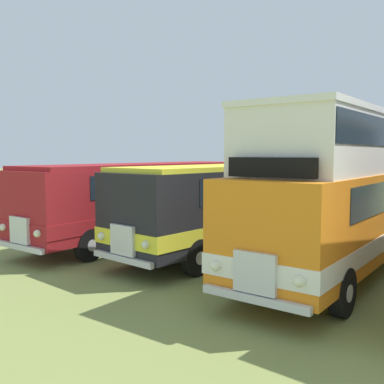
# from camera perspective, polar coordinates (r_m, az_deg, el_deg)

# --- Properties ---
(bus_first_in_row) EXTENTS (3.09, 11.36, 2.99)m
(bus_first_in_row) POSITION_cam_1_polar(r_m,az_deg,el_deg) (17.55, -5.86, -0.30)
(bus_first_in_row) COLOR maroon
(bus_first_in_row) RESTS_ON ground
(bus_second_in_row) EXTENTS (2.90, 10.06, 2.99)m
(bus_second_in_row) POSITION_cam_1_polar(r_m,az_deg,el_deg) (15.26, 5.53, -1.11)
(bus_second_in_row) COLOR black
(bus_second_in_row) RESTS_ON ground
(bus_third_in_row) EXTENTS (2.97, 10.87, 4.49)m
(bus_third_in_row) POSITION_cam_1_polar(r_m,az_deg,el_deg) (13.36, 19.64, 0.86)
(bus_third_in_row) COLOR orange
(bus_third_in_row) RESTS_ON ground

